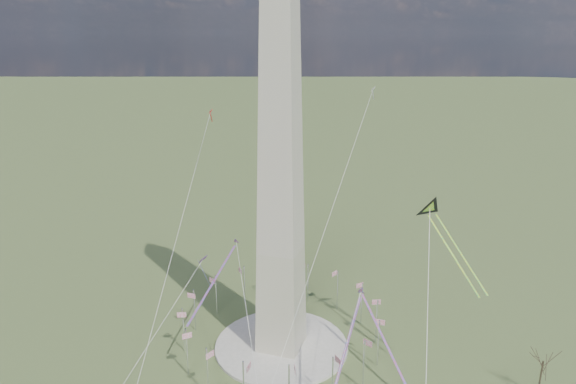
% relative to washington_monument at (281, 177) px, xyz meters
% --- Properties ---
extents(ground, '(2000.00, 2000.00, 0.00)m').
position_rel_washington_monument_xyz_m(ground, '(0.00, 0.00, -47.95)').
color(ground, '#45582C').
rests_on(ground, ground).
extents(plaza, '(36.00, 36.00, 0.80)m').
position_rel_washington_monument_xyz_m(plaza, '(0.00, 0.00, -47.55)').
color(plaza, beige).
rests_on(plaza, ground).
extents(washington_monument, '(15.56, 15.56, 100.00)m').
position_rel_washington_monument_xyz_m(washington_monument, '(0.00, 0.00, 0.00)').
color(washington_monument, '#C0B6A0').
rests_on(washington_monument, plaza).
extents(flagpole_ring, '(54.40, 54.40, 13.00)m').
position_rel_washington_monument_xyz_m(flagpole_ring, '(-0.00, -0.00, -40.68)').
color(flagpole_ring, white).
rests_on(flagpole_ring, ground).
extents(tree_near, '(7.92, 7.92, 13.86)m').
position_rel_washington_monument_xyz_m(tree_near, '(63.80, 0.45, -38.07)').
color(tree_near, '#463C2A').
rests_on(tree_near, ground).
extents(kite_delta_black, '(18.44, 19.18, 17.87)m').
position_rel_washington_monument_xyz_m(kite_delta_black, '(36.24, 6.66, -7.48)').
color(kite_delta_black, black).
rests_on(kite_delta_black, ground).
extents(kite_diamond_purple, '(2.24, 3.21, 9.42)m').
position_rel_washington_monument_xyz_m(kite_diamond_purple, '(-21.50, -1.72, -25.19)').
color(kite_diamond_purple, '#491A78').
rests_on(kite_diamond_purple, ground).
extents(kite_streamer_left, '(3.03, 22.07, 15.15)m').
position_rel_washington_monument_xyz_m(kite_streamer_left, '(21.99, -17.33, -27.57)').
color(kite_streamer_left, red).
rests_on(kite_streamer_left, ground).
extents(kite_streamer_mid, '(5.39, 21.85, 15.11)m').
position_rel_washington_monument_xyz_m(kite_streamer_mid, '(-14.40, -6.14, -24.20)').
color(kite_streamer_mid, red).
rests_on(kite_streamer_mid, ground).
extents(kite_streamer_right, '(15.49, 17.72, 15.27)m').
position_rel_washington_monument_xyz_m(kite_streamer_right, '(24.99, 0.01, -35.29)').
color(kite_streamer_right, red).
rests_on(kite_streamer_right, ground).
extents(kite_small_red, '(1.57, 1.40, 4.24)m').
position_rel_washington_monument_xyz_m(kite_small_red, '(-34.61, 32.88, 9.56)').
color(kite_small_red, red).
rests_on(kite_small_red, ground).
extents(kite_small_white, '(1.01, 1.70, 4.04)m').
position_rel_washington_monument_xyz_m(kite_small_white, '(14.46, 46.36, 16.80)').
color(kite_small_white, white).
rests_on(kite_small_white, ground).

